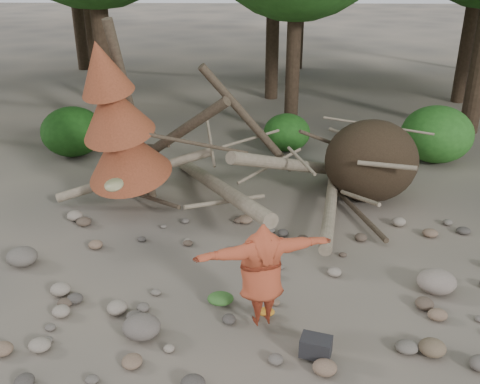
{
  "coord_description": "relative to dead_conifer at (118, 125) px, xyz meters",
  "views": [
    {
      "loc": [
        -0.18,
        -7.63,
        5.49
      ],
      "look_at": [
        -0.43,
        1.5,
        1.4
      ],
      "focal_mm": 40.0,
      "sensor_mm": 36.0,
      "label": 1
    }
  ],
  "objects": [
    {
      "name": "dead_conifer",
      "position": [
        0.0,
        0.0,
        0.0
      ],
      "size": [
        2.06,
        2.16,
        4.35
      ],
      "color": "#4C3F30",
      "rests_on": "ground"
    },
    {
      "name": "deadfall_pile",
      "position": [
        5.13,
        0.87,
        -1.16
      ],
      "size": [
        8.55,
        5.24,
        3.3
      ],
      "color": "#332619",
      "rests_on": "ground"
    },
    {
      "name": "cloth_orange",
      "position": [
        3.16,
        -3.78,
        -2.06
      ],
      "size": [
        0.29,
        0.23,
        0.1
      ],
      "primitive_type": "ellipsoid",
      "color": "#C27B21",
      "rests_on": "ground"
    },
    {
      "name": "bush_left",
      "position": [
        -2.38,
        3.83,
        -1.39
      ],
      "size": [
        1.8,
        1.8,
        1.44
      ],
      "primitive_type": "ellipsoid",
      "color": "#1A4B14",
      "rests_on": "ground"
    },
    {
      "name": "cloth_green",
      "position": [
        2.39,
        -3.48,
        -2.03
      ],
      "size": [
        0.45,
        0.37,
        0.17
      ],
      "primitive_type": "ellipsoid",
      "color": "#326126",
      "rests_on": "ground"
    },
    {
      "name": "boulder_front_left",
      "position": [
        1.22,
        -4.33,
        -1.93
      ],
      "size": [
        0.6,
        0.54,
        0.36
      ],
      "primitive_type": "ellipsoid",
      "color": "#635A53",
      "rests_on": "ground"
    },
    {
      "name": "ground",
      "position": [
        3.12,
        -3.37,
        -2.11
      ],
      "size": [
        120.0,
        120.0,
        0.0
      ],
      "primitive_type": "plane",
      "color": "#514C44",
      "rests_on": "ground"
    },
    {
      "name": "bush_mid",
      "position": [
        3.92,
        4.43,
        -1.55
      ],
      "size": [
        1.4,
        1.4,
        1.12
      ],
      "primitive_type": "ellipsoid",
      "color": "#235F1B",
      "rests_on": "ground"
    },
    {
      "name": "boulder_front_right",
      "position": [
        5.63,
        -4.61,
        -1.99
      ],
      "size": [
        0.41,
        0.37,
        0.25
      ],
      "primitive_type": "ellipsoid",
      "color": "brown",
      "rests_on": "ground"
    },
    {
      "name": "bush_right",
      "position": [
        8.12,
        3.63,
        -1.31
      ],
      "size": [
        2.0,
        2.0,
        1.6
      ],
      "primitive_type": "ellipsoid",
      "color": "#2D7023",
      "rests_on": "ground"
    },
    {
      "name": "boulder_mid_left",
      "position": [
        -1.49,
        -2.28,
        -1.93
      ],
      "size": [
        0.59,
        0.53,
        0.35
      ],
      "primitive_type": "ellipsoid",
      "color": "#615A52",
      "rests_on": "ground"
    },
    {
      "name": "backpack",
      "position": [
        3.88,
        -4.74,
        -1.96
      ],
      "size": [
        0.52,
        0.42,
        0.3
      ],
      "primitive_type": "cube",
      "rotation": [
        0.0,
        0.0,
        -0.29
      ],
      "color": "black",
      "rests_on": "ground"
    },
    {
      "name": "frisbee_thrower",
      "position": [
        3.07,
        -3.98,
        -1.15
      ],
      "size": [
        3.4,
        1.2,
        2.49
      ],
      "color": "#AC4226",
      "rests_on": "ground"
    },
    {
      "name": "boulder_mid_right",
      "position": [
        6.18,
        -2.97,
        -1.91
      ],
      "size": [
        0.68,
        0.62,
        0.41
      ],
      "primitive_type": "ellipsoid",
      "color": "gray",
      "rests_on": "ground"
    }
  ]
}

